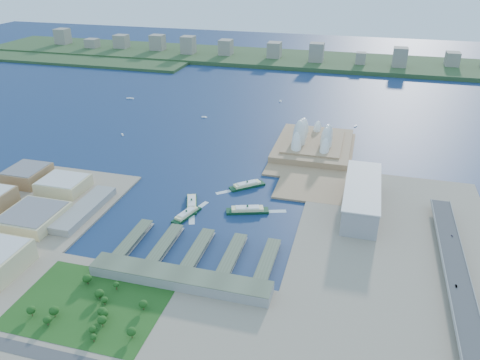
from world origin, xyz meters
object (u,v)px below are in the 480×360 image
(ferry_b, at_px, (247,184))
(car_b, at_px, (456,286))
(ferry_c, at_px, (186,213))
(car_c, at_px, (452,235))
(opera_house, at_px, (314,132))
(ferry_a, at_px, (192,202))
(ferry_d, at_px, (247,209))
(toaster_building, at_px, (362,197))

(ferry_b, xyz_separation_m, car_b, (268.55, -185.35, 10.37))
(ferry_b, bearing_deg, ferry_c, -69.06)
(ferry_c, bearing_deg, car_b, -176.88)
(car_c, bearing_deg, ferry_b, -17.31)
(opera_house, distance_m, ferry_a, 285.92)
(ferry_c, xyz_separation_m, car_c, (334.25, 18.17, 10.63))
(ferry_a, xyz_separation_m, car_c, (338.05, -11.80, 10.22))
(opera_house, relative_size, ferry_d, 3.11)
(toaster_building, relative_size, ferry_c, 3.05)
(ferry_a, xyz_separation_m, ferry_d, (80.34, 2.37, 0.26))
(toaster_building, bearing_deg, ferry_c, -160.82)
(toaster_building, distance_m, ferry_b, 170.25)
(ferry_c, distance_m, ferry_d, 83.09)
(opera_house, relative_size, ferry_a, 3.26)
(ferry_b, relative_size, ferry_c, 1.08)
(car_c, bearing_deg, toaster_building, -28.91)
(toaster_building, bearing_deg, ferry_d, -162.80)
(ferry_b, bearing_deg, ferry_d, -25.47)
(ferry_a, xyz_separation_m, ferry_c, (3.80, -29.96, -0.40))
(ferry_a, bearing_deg, ferry_b, 29.99)
(ferry_a, height_order, ferry_c, ferry_a)
(ferry_b, height_order, car_c, car_c)
(car_c, bearing_deg, ferry_d, -3.15)
(ferry_a, distance_m, ferry_c, 30.21)
(ferry_b, bearing_deg, car_b, 15.26)
(opera_house, relative_size, car_c, 44.42)
(toaster_building, relative_size, ferry_d, 2.68)
(opera_house, relative_size, ferry_b, 3.27)
(ferry_c, xyz_separation_m, car_b, (326.25, -80.97, 10.76))
(ferry_a, distance_m, car_b, 348.35)
(ferry_a, height_order, car_b, car_b)
(ferry_d, bearing_deg, ferry_b, -3.53)
(ferry_b, relative_size, car_b, 12.56)
(toaster_building, bearing_deg, car_b, -57.63)
(ferry_d, bearing_deg, car_c, -111.34)
(ferry_d, bearing_deg, toaster_building, -90.99)
(ferry_b, height_order, car_b, car_b)
(ferry_b, distance_m, car_b, 326.47)
(opera_house, height_order, car_b, opera_house)
(opera_house, height_order, ferry_d, opera_house)
(toaster_building, bearing_deg, opera_house, 114.23)
(ferry_a, relative_size, car_b, 12.60)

